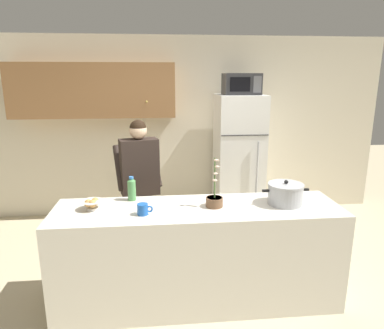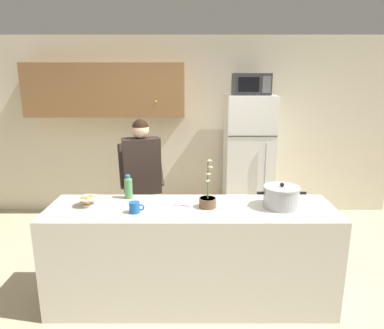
# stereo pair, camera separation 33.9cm
# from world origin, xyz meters

# --- Properties ---
(ground_plane) EXTENTS (14.00, 14.00, 0.00)m
(ground_plane) POSITION_xyz_m (0.00, 0.00, 0.00)
(ground_plane) COLOR #C6B793
(back_wall_unit) EXTENTS (6.00, 0.48, 2.60)m
(back_wall_unit) POSITION_xyz_m (-0.27, 2.25, 1.43)
(back_wall_unit) COLOR beige
(back_wall_unit) RESTS_ON ground
(kitchen_island) EXTENTS (2.53, 0.68, 0.92)m
(kitchen_island) POSITION_xyz_m (0.00, 0.00, 0.46)
(kitchen_island) COLOR silver
(kitchen_island) RESTS_ON ground
(refrigerator) EXTENTS (0.64, 0.68, 1.80)m
(refrigerator) POSITION_xyz_m (0.79, 1.85, 0.90)
(refrigerator) COLOR white
(refrigerator) RESTS_ON ground
(microwave) EXTENTS (0.48, 0.37, 0.28)m
(microwave) POSITION_xyz_m (0.79, 1.83, 1.94)
(microwave) COLOR #2D2D30
(microwave) RESTS_ON refrigerator
(person_near_pot) EXTENTS (0.56, 0.50, 1.60)m
(person_near_pot) POSITION_xyz_m (-0.55, 0.84, 0.99)
(person_near_pot) COLOR #726656
(person_near_pot) RESTS_ON ground
(cooking_pot) EXTENTS (0.43, 0.32, 0.22)m
(cooking_pot) POSITION_xyz_m (0.79, 0.01, 1.02)
(cooking_pot) COLOR #ADAFB5
(cooking_pot) RESTS_ON kitchen_island
(coffee_mug) EXTENTS (0.13, 0.09, 0.10)m
(coffee_mug) POSITION_xyz_m (-0.47, -0.12, 0.97)
(coffee_mug) COLOR #1E59B2
(coffee_mug) RESTS_ON kitchen_island
(bread_bowl) EXTENTS (0.19, 0.19, 0.10)m
(bread_bowl) POSITION_xyz_m (-0.92, 0.04, 0.97)
(bread_bowl) COLOR white
(bread_bowl) RESTS_ON kitchen_island
(bottle_near_edge) EXTENTS (0.08, 0.08, 0.23)m
(bottle_near_edge) POSITION_xyz_m (-0.59, 0.24, 1.03)
(bottle_near_edge) COLOR #4C8C4C
(bottle_near_edge) RESTS_ON kitchen_island
(potted_orchid) EXTENTS (0.15, 0.15, 0.44)m
(potted_orchid) POSITION_xyz_m (0.15, 0.01, 0.98)
(potted_orchid) COLOR brown
(potted_orchid) RESTS_ON kitchen_island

